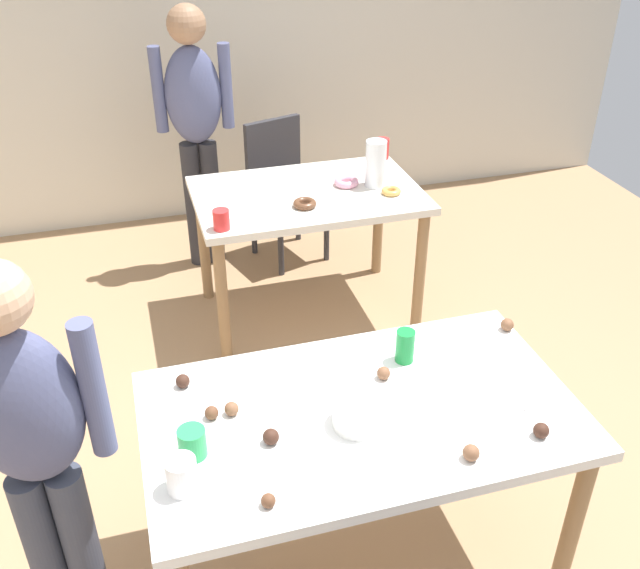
{
  "coord_description": "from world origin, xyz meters",
  "views": [
    {
      "loc": [
        -0.54,
        -1.64,
        2.3
      ],
      "look_at": [
        0.09,
        0.53,
        0.9
      ],
      "focal_mm": 40.14,
      "sensor_mm": 36.0,
      "label": 1
    }
  ],
  "objects_px": {
    "chair_far_table": "(282,182)",
    "soda_can": "(405,346)",
    "pitcher_far": "(376,164)",
    "person_adult_far": "(195,117)",
    "person_girl_near": "(33,444)",
    "mixing_bowl": "(358,415)",
    "dining_table_far": "(308,210)",
    "dining_table_near": "(360,431)"
  },
  "relations": [
    {
      "from": "dining_table_near",
      "to": "dining_table_far",
      "type": "bearing_deg",
      "value": 80.45
    },
    {
      "from": "dining_table_far",
      "to": "soda_can",
      "type": "xyz_separation_m",
      "value": [
        -0.05,
        -1.48,
        0.16
      ]
    },
    {
      "from": "chair_far_table",
      "to": "soda_can",
      "type": "bearing_deg",
      "value": -92.3
    },
    {
      "from": "soda_can",
      "to": "person_girl_near",
      "type": "bearing_deg",
      "value": -170.51
    },
    {
      "from": "person_girl_near",
      "to": "mixing_bowl",
      "type": "bearing_deg",
      "value": -3.75
    },
    {
      "from": "person_adult_far",
      "to": "pitcher_far",
      "type": "relative_size",
      "value": 6.4
    },
    {
      "from": "person_adult_far",
      "to": "mixing_bowl",
      "type": "bearing_deg",
      "value": -86.52
    },
    {
      "from": "dining_table_near",
      "to": "person_adult_far",
      "type": "distance_m",
      "value": 2.46
    },
    {
      "from": "chair_far_table",
      "to": "person_adult_far",
      "type": "bearing_deg",
      "value": 178.29
    },
    {
      "from": "person_adult_far",
      "to": "soda_can",
      "type": "xyz_separation_m",
      "value": [
        0.41,
        -2.23,
        -0.14
      ]
    },
    {
      "from": "dining_table_near",
      "to": "mixing_bowl",
      "type": "bearing_deg",
      "value": -118.25
    },
    {
      "from": "mixing_bowl",
      "to": "soda_can",
      "type": "relative_size",
      "value": 1.32
    },
    {
      "from": "chair_far_table",
      "to": "person_girl_near",
      "type": "distance_m",
      "value": 2.76
    },
    {
      "from": "mixing_bowl",
      "to": "pitcher_far",
      "type": "xyz_separation_m",
      "value": [
        0.68,
        1.72,
        0.09
      ]
    },
    {
      "from": "pitcher_far",
      "to": "person_adult_far",
      "type": "bearing_deg",
      "value": 137.27
    },
    {
      "from": "dining_table_near",
      "to": "dining_table_far",
      "type": "height_order",
      "value": "same"
    },
    {
      "from": "dining_table_far",
      "to": "mixing_bowl",
      "type": "distance_m",
      "value": 1.78
    },
    {
      "from": "dining_table_far",
      "to": "pitcher_far",
      "type": "distance_m",
      "value": 0.43
    },
    {
      "from": "person_adult_far",
      "to": "person_girl_near",
      "type": "bearing_deg",
      "value": -108.09
    },
    {
      "from": "person_girl_near",
      "to": "chair_far_table",
      "type": "bearing_deg",
      "value": 61.78
    },
    {
      "from": "pitcher_far",
      "to": "chair_far_table",
      "type": "bearing_deg",
      "value": 113.71
    },
    {
      "from": "person_adult_far",
      "to": "dining_table_far",
      "type": "bearing_deg",
      "value": -58.08
    },
    {
      "from": "person_girl_near",
      "to": "pitcher_far",
      "type": "xyz_separation_m",
      "value": [
        1.63,
        1.66,
        0.01
      ]
    },
    {
      "from": "chair_far_table",
      "to": "person_adult_far",
      "type": "distance_m",
      "value": 0.68
    },
    {
      "from": "pitcher_far",
      "to": "soda_can",
      "type": "bearing_deg",
      "value": -106.09
    },
    {
      "from": "person_girl_near",
      "to": "pitcher_far",
      "type": "relative_size",
      "value": 5.87
    },
    {
      "from": "chair_far_table",
      "to": "soda_can",
      "type": "relative_size",
      "value": 7.13
    },
    {
      "from": "mixing_bowl",
      "to": "soda_can",
      "type": "bearing_deg",
      "value": 45.23
    },
    {
      "from": "dining_table_near",
      "to": "pitcher_far",
      "type": "relative_size",
      "value": 5.65
    },
    {
      "from": "chair_far_table",
      "to": "soda_can",
      "type": "distance_m",
      "value": 2.24
    },
    {
      "from": "person_adult_far",
      "to": "pitcher_far",
      "type": "distance_m",
      "value": 1.14
    },
    {
      "from": "dining_table_far",
      "to": "chair_far_table",
      "type": "distance_m",
      "value": 0.75
    },
    {
      "from": "dining_table_far",
      "to": "soda_can",
      "type": "height_order",
      "value": "soda_can"
    },
    {
      "from": "person_girl_near",
      "to": "soda_can",
      "type": "height_order",
      "value": "person_girl_near"
    },
    {
      "from": "chair_far_table",
      "to": "mixing_bowl",
      "type": "xyz_separation_m",
      "value": [
        -0.35,
        -2.48,
        0.29
      ]
    },
    {
      "from": "dining_table_near",
      "to": "person_adult_far",
      "type": "xyz_separation_m",
      "value": [
        -0.18,
        2.43,
        0.29
      ]
    },
    {
      "from": "dining_table_far",
      "to": "soda_can",
      "type": "distance_m",
      "value": 1.49
    },
    {
      "from": "person_adult_far",
      "to": "soda_can",
      "type": "relative_size",
      "value": 12.95
    },
    {
      "from": "person_adult_far",
      "to": "soda_can",
      "type": "distance_m",
      "value": 2.27
    },
    {
      "from": "chair_far_table",
      "to": "person_adult_far",
      "type": "xyz_separation_m",
      "value": [
        -0.5,
        0.01,
        0.46
      ]
    },
    {
      "from": "soda_can",
      "to": "person_adult_far",
      "type": "bearing_deg",
      "value": 100.51
    },
    {
      "from": "person_girl_near",
      "to": "mixing_bowl",
      "type": "height_order",
      "value": "person_girl_near"
    }
  ]
}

